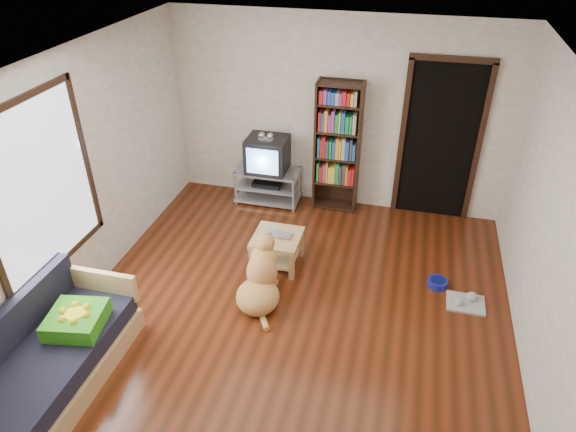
% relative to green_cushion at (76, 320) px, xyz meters
% --- Properties ---
extents(ground, '(5.00, 5.00, 0.00)m').
position_rel_green_cushion_xyz_m(ground, '(1.75, 1.05, -0.50)').
color(ground, '#59220F').
rests_on(ground, ground).
extents(ceiling, '(5.00, 5.00, 0.00)m').
position_rel_green_cushion_xyz_m(ceiling, '(1.75, 1.05, 2.10)').
color(ceiling, white).
rests_on(ceiling, ground).
extents(wall_back, '(4.50, 0.00, 4.50)m').
position_rel_green_cushion_xyz_m(wall_back, '(1.75, 3.55, 0.80)').
color(wall_back, silver).
rests_on(wall_back, ground).
extents(wall_left, '(0.00, 5.00, 5.00)m').
position_rel_green_cushion_xyz_m(wall_left, '(-0.50, 1.05, 0.80)').
color(wall_left, silver).
rests_on(wall_left, ground).
extents(wall_right, '(0.00, 5.00, 5.00)m').
position_rel_green_cushion_xyz_m(wall_right, '(4.00, 1.05, 0.80)').
color(wall_right, silver).
rests_on(wall_right, ground).
extents(green_cushion, '(0.55, 0.55, 0.16)m').
position_rel_green_cushion_xyz_m(green_cushion, '(0.00, 0.00, 0.00)').
color(green_cushion, green).
rests_on(green_cushion, sofa).
extents(laptop, '(0.36, 0.26, 0.03)m').
position_rel_green_cushion_xyz_m(laptop, '(1.37, 1.86, -0.09)').
color(laptop, '#BCBBBF').
rests_on(laptop, coffee_table).
extents(dog_bowl, '(0.22, 0.22, 0.08)m').
position_rel_green_cushion_xyz_m(dog_bowl, '(3.24, 1.93, -0.46)').
color(dog_bowl, '#151995').
rests_on(dog_bowl, ground).
extents(grey_rag, '(0.40, 0.32, 0.03)m').
position_rel_green_cushion_xyz_m(grey_rag, '(3.54, 1.68, -0.48)').
color(grey_rag, '#A4A4A4').
rests_on(grey_rag, ground).
extents(window, '(0.03, 1.46, 1.70)m').
position_rel_green_cushion_xyz_m(window, '(-0.48, 0.55, 1.00)').
color(window, white).
rests_on(window, wall_left).
extents(doorway, '(1.03, 0.05, 2.19)m').
position_rel_green_cushion_xyz_m(doorway, '(3.10, 3.53, 0.62)').
color(doorway, black).
rests_on(doorway, wall_back).
extents(tv_stand, '(0.90, 0.45, 0.50)m').
position_rel_green_cushion_xyz_m(tv_stand, '(0.85, 3.30, -0.23)').
color(tv_stand, '#99999E').
rests_on(tv_stand, ground).
extents(crt_tv, '(0.55, 0.52, 0.58)m').
position_rel_green_cushion_xyz_m(crt_tv, '(0.85, 3.32, 0.24)').
color(crt_tv, black).
rests_on(crt_tv, tv_stand).
extents(bookshelf, '(0.60, 0.30, 1.80)m').
position_rel_green_cushion_xyz_m(bookshelf, '(1.80, 3.40, 0.50)').
color(bookshelf, black).
rests_on(bookshelf, ground).
extents(sofa, '(0.80, 1.80, 0.80)m').
position_rel_green_cushion_xyz_m(sofa, '(-0.12, -0.33, -0.24)').
color(sofa, tan).
rests_on(sofa, ground).
extents(coffee_table, '(0.55, 0.55, 0.40)m').
position_rel_green_cushion_xyz_m(coffee_table, '(1.37, 1.89, -0.22)').
color(coffee_table, '#D4B76D').
rests_on(coffee_table, ground).
extents(dog, '(0.47, 0.90, 0.74)m').
position_rel_green_cushion_xyz_m(dog, '(1.37, 1.23, -0.23)').
color(dog, tan).
rests_on(dog, ground).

